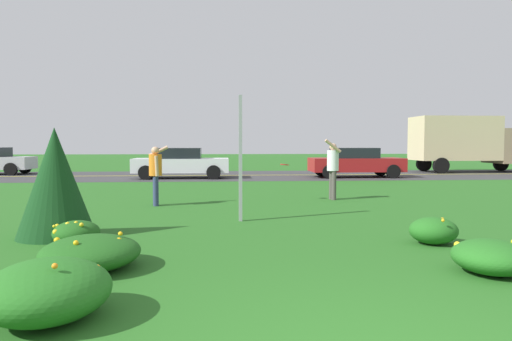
# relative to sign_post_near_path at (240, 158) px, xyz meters

# --- Properties ---
(ground_plane) EXTENTS (120.00, 120.00, 0.00)m
(ground_plane) POSITION_rel_sign_post_near_path_xyz_m (0.84, 3.76, -1.34)
(ground_plane) COLOR #26601E
(highway_strip) EXTENTS (120.00, 7.82, 0.01)m
(highway_strip) POSITION_rel_sign_post_near_path_xyz_m (0.84, 14.42, -1.34)
(highway_strip) COLOR #38383A
(highway_strip) RESTS_ON ground
(highway_center_stripe) EXTENTS (120.00, 0.16, 0.00)m
(highway_center_stripe) POSITION_rel_sign_post_near_path_xyz_m (0.84, 14.42, -1.33)
(highway_center_stripe) COLOR yellow
(highway_center_stripe) RESTS_ON ground
(daylily_clump_near_camera) EXTENTS (1.18, 1.27, 0.61)m
(daylily_clump_near_camera) POSITION_rel_sign_post_near_path_xyz_m (-2.06, -5.51, -1.06)
(daylily_clump_near_camera) COLOR #23661E
(daylily_clump_near_camera) RESTS_ON ground
(daylily_clump_front_left) EXTENTS (1.30, 1.43, 0.47)m
(daylily_clump_front_left) POSITION_rel_sign_post_near_path_xyz_m (-2.15, -3.69, -1.13)
(daylily_clump_front_left) COLOR #1E5619
(daylily_clump_front_left) RESTS_ON ground
(daylily_clump_mid_left) EXTENTS (0.98, 1.04, 0.46)m
(daylily_clump_mid_left) POSITION_rel_sign_post_near_path_xyz_m (3.02, -4.32, -1.13)
(daylily_clump_mid_left) COLOR #23661E
(daylily_clump_mid_left) RESTS_ON ground
(daylily_clump_front_right) EXTENTS (0.75, 0.81, 0.41)m
(daylily_clump_front_right) POSITION_rel_sign_post_near_path_xyz_m (-2.80, -2.14, -1.14)
(daylily_clump_front_right) COLOR #1E5619
(daylily_clump_front_right) RESTS_ON ground
(daylily_clump_mid_right) EXTENTS (0.79, 0.73, 0.47)m
(daylily_clump_mid_right) POSITION_rel_sign_post_near_path_xyz_m (3.08, -2.55, -1.12)
(daylily_clump_mid_right) COLOR #23661E
(daylily_clump_mid_right) RESTS_ON ground
(sign_post_near_path) EXTENTS (0.07, 0.10, 2.69)m
(sign_post_near_path) POSITION_rel_sign_post_near_path_xyz_m (0.00, 0.00, 0.00)
(sign_post_near_path) COLOR #93969B
(sign_post_near_path) RESTS_ON ground
(evergreen_shrub_side) EXTENTS (1.35, 1.35, 1.95)m
(evergreen_shrub_side) POSITION_rel_sign_post_near_path_xyz_m (-3.35, -1.44, -0.37)
(evergreen_shrub_side) COLOR #143D19
(evergreen_shrub_side) RESTS_ON ground
(person_thrower_orange_shirt) EXTENTS (0.53, 0.55, 1.60)m
(person_thrower_orange_shirt) POSITION_rel_sign_post_near_path_xyz_m (-2.14, 2.68, -0.40)
(person_thrower_orange_shirt) COLOR orange
(person_thrower_orange_shirt) RESTS_ON ground
(person_catcher_white_shirt) EXTENTS (0.52, 0.55, 1.79)m
(person_catcher_white_shirt) POSITION_rel_sign_post_near_path_xyz_m (2.89, 3.64, -0.34)
(person_catcher_white_shirt) COLOR silver
(person_catcher_white_shirt) RESTS_ON ground
(frisbee_red) EXTENTS (0.26, 0.26, 0.06)m
(frisbee_red) POSITION_rel_sign_post_near_path_xyz_m (1.44, 3.52, -0.30)
(frisbee_red) COLOR red
(car_white_center_left) EXTENTS (4.50, 2.00, 1.45)m
(car_white_center_left) POSITION_rel_sign_post_near_path_xyz_m (-2.30, 12.66, -0.60)
(car_white_center_left) COLOR silver
(car_white_center_left) RESTS_ON ground
(car_red_center_right) EXTENTS (4.50, 2.00, 1.45)m
(car_red_center_right) POSITION_rel_sign_post_near_path_xyz_m (6.24, 12.66, -0.60)
(car_red_center_right) COLOR maroon
(car_red_center_right) RESTS_ON ground
(box_truck_tan) EXTENTS (6.70, 2.46, 3.20)m
(box_truck_tan) POSITION_rel_sign_post_near_path_xyz_m (13.97, 16.18, 0.46)
(box_truck_tan) COLOR #937F60
(box_truck_tan) RESTS_ON ground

